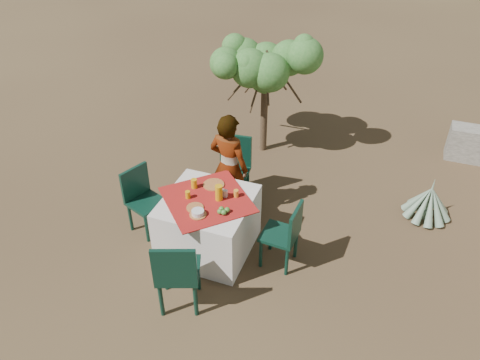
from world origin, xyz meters
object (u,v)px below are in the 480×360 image
chair_near (177,273)px  agave (428,202)px  table (208,224)px  chair_left (142,197)px  chair_right (286,233)px  chair_far (233,167)px  juice_pitcher (219,193)px  person (229,167)px  shrub_tree (270,71)px

chair_near → agave: bearing=-154.1°
table → chair_near: chair_near is taller
table → chair_left: chair_left is taller
chair_left → agave: size_ratio=1.29×
chair_right → chair_far: bearing=-130.3°
chair_near → chair_right: chair_near is taller
juice_pitcher → person: bearing=102.3°
table → chair_right: (0.95, 0.06, 0.10)m
chair_near → agave: (2.43, 2.57, -0.31)m
table → juice_pitcher: (0.13, 0.05, 0.48)m
chair_near → shrub_tree: 3.60m
table → agave: bearing=32.3°
person → shrub_tree: shrub_tree is taller
table → agave: size_ratio=1.90×
chair_near → chair_left: bearing=-66.3°
chair_left → juice_pitcher: juice_pitcher is taller
chair_far → juice_pitcher: (0.21, -1.01, 0.32)m
chair_right → juice_pitcher: juice_pitcher is taller
table → agave: table is taller
chair_left → chair_right: size_ratio=1.02×
chair_far → chair_right: 1.44m
chair_near → person: person is taller
table → juice_pitcher: size_ratio=6.71×
chair_far → chair_left: (-0.86, -0.99, -0.04)m
chair_far → agave: size_ratio=1.41×
chair_left → person: size_ratio=0.59×
chair_left → agave: bearing=-45.4°
table → person: bearing=91.3°
juice_pitcher → chair_far: bearing=101.9°
person → juice_pitcher: bearing=112.1°
person → agave: 2.73m
chair_near → shrub_tree: size_ratio=0.56×
table → juice_pitcher: bearing=19.8°
chair_near → chair_right: bearing=-150.6°
chair_far → shrub_tree: bearing=83.1°
chair_far → agave: 2.67m
agave → juice_pitcher: bearing=-147.1°
chair_near → chair_left: (-1.03, 1.05, -0.05)m
shrub_tree → juice_pitcher: 2.53m
chair_left → chair_right: (1.90, -0.01, -0.01)m
chair_near → person: (-0.10, 1.72, 0.21)m
chair_right → juice_pitcher: 0.90m
agave → chair_near: bearing=-133.4°
chair_left → chair_far: bearing=-20.2°
chair_left → agave: 3.79m
shrub_tree → agave: 2.95m
juice_pitcher → agave: bearing=32.9°
table → chair_far: bearing=94.4°
chair_right → shrub_tree: bearing=-154.2°
table → chair_near: size_ratio=1.34×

